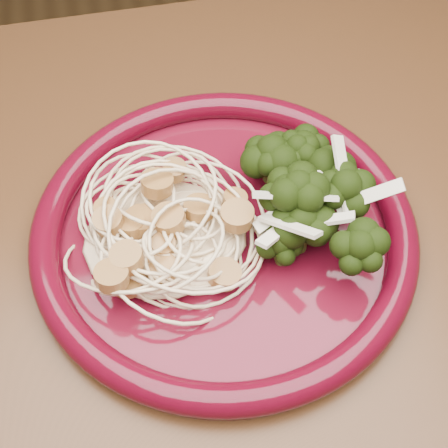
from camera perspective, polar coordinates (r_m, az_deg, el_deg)
dining_table at (r=0.58m, az=2.16°, el=-11.40°), size 1.20×0.80×0.75m
dinner_plate at (r=0.52m, az=-0.00°, el=-0.54°), size 0.33×0.33×0.03m
spaghetti_pile at (r=0.51m, az=-5.46°, el=-0.60°), size 0.14×0.12×0.03m
scallop_cluster at (r=0.48m, az=-5.80°, el=2.04°), size 0.14×0.14×0.04m
broccoli_pile at (r=0.51m, az=6.66°, el=1.93°), size 0.11×0.17×0.06m
onion_garnish at (r=0.48m, az=7.04°, el=4.46°), size 0.07×0.11×0.06m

